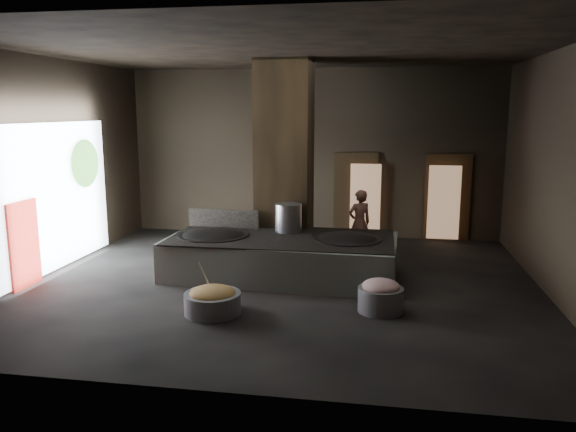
% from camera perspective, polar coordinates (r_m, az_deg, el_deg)
% --- Properties ---
extents(floor, '(10.00, 9.00, 0.10)m').
position_cam_1_polar(floor, '(11.33, -0.50, -7.03)').
color(floor, black).
rests_on(floor, ground).
extents(ceiling, '(10.00, 9.00, 0.10)m').
position_cam_1_polar(ceiling, '(10.86, -0.54, 16.77)').
color(ceiling, black).
rests_on(ceiling, back_wall).
extents(back_wall, '(10.00, 0.10, 4.50)m').
position_cam_1_polar(back_wall, '(15.34, 2.48, 6.38)').
color(back_wall, black).
rests_on(back_wall, ground).
extents(front_wall, '(10.00, 0.10, 4.50)m').
position_cam_1_polar(front_wall, '(6.47, -7.60, 0.37)').
color(front_wall, black).
rests_on(front_wall, ground).
extents(left_wall, '(0.10, 9.00, 4.50)m').
position_cam_1_polar(left_wall, '(12.75, -23.56, 4.63)').
color(left_wall, black).
rests_on(left_wall, ground).
extents(right_wall, '(0.10, 9.00, 4.50)m').
position_cam_1_polar(right_wall, '(11.15, 26.04, 3.69)').
color(right_wall, black).
rests_on(right_wall, ground).
extents(pillar, '(1.20, 1.20, 4.50)m').
position_cam_1_polar(pillar, '(12.77, -0.35, 5.52)').
color(pillar, black).
rests_on(pillar, ground).
extents(hearth_platform, '(4.75, 2.43, 0.81)m').
position_cam_1_polar(hearth_platform, '(11.67, -0.65, -4.17)').
color(hearth_platform, '#A2B19F').
rests_on(hearth_platform, ground).
extents(platform_cap, '(4.56, 2.19, 0.03)m').
position_cam_1_polar(platform_cap, '(11.57, -0.65, -2.21)').
color(platform_cap, black).
rests_on(platform_cap, hearth_platform).
extents(wok_left, '(1.47, 1.47, 0.41)m').
position_cam_1_polar(wok_left, '(11.88, -7.60, -2.29)').
color(wok_left, black).
rests_on(wok_left, hearth_platform).
extents(wok_left_rim, '(1.50, 1.50, 0.05)m').
position_cam_1_polar(wok_left_rim, '(11.86, -7.61, -1.96)').
color(wok_left_rim, black).
rests_on(wok_left_rim, hearth_platform).
extents(wok_right, '(1.37, 1.37, 0.39)m').
position_cam_1_polar(wok_right, '(11.48, 6.05, -2.71)').
color(wok_right, black).
rests_on(wok_right, hearth_platform).
extents(wok_right_rim, '(1.40, 1.40, 0.05)m').
position_cam_1_polar(wok_right_rim, '(11.46, 6.05, -2.37)').
color(wok_right_rim, black).
rests_on(wok_right_rim, hearth_platform).
extents(stock_pot, '(0.57, 0.57, 0.61)m').
position_cam_1_polar(stock_pot, '(12.03, 0.04, -0.18)').
color(stock_pot, '#96989D').
rests_on(stock_pot, hearth_platform).
extents(splash_guard, '(1.62, 0.13, 0.41)m').
position_cam_1_polar(splash_guard, '(12.57, -6.56, -0.25)').
color(splash_guard, black).
rests_on(splash_guard, hearth_platform).
extents(cook, '(0.69, 0.61, 1.58)m').
position_cam_1_polar(cook, '(13.28, 7.27, -0.72)').
color(cook, '#965F4C').
rests_on(cook, ground).
extents(veg_basin, '(1.03, 1.03, 0.36)m').
position_cam_1_polar(veg_basin, '(9.72, -7.66, -8.76)').
color(veg_basin, gray).
rests_on(veg_basin, ground).
extents(veg_fill, '(0.79, 0.79, 0.24)m').
position_cam_1_polar(veg_fill, '(9.66, -7.68, -7.80)').
color(veg_fill, olive).
rests_on(veg_fill, veg_basin).
extents(ladle, '(0.17, 0.37, 0.69)m').
position_cam_1_polar(ladle, '(9.78, -8.30, -6.36)').
color(ladle, '#96989D').
rests_on(ladle, veg_basin).
extents(meat_basin, '(1.00, 1.00, 0.42)m').
position_cam_1_polar(meat_basin, '(9.83, 9.38, -8.38)').
color(meat_basin, gray).
rests_on(meat_basin, ground).
extents(meat_fill, '(0.64, 0.64, 0.25)m').
position_cam_1_polar(meat_fill, '(9.76, 9.42, -7.06)').
color(meat_fill, tan).
rests_on(meat_fill, meat_basin).
extents(doorway_near, '(1.18, 0.08, 2.38)m').
position_cam_1_polar(doorway_near, '(15.27, 6.88, 1.95)').
color(doorway_near, black).
rests_on(doorway_near, ground).
extents(doorway_near_glow, '(0.81, 0.04, 1.91)m').
position_cam_1_polar(doorway_near_glow, '(15.15, 7.86, 1.67)').
color(doorway_near_glow, '#8C6647').
rests_on(doorway_near_glow, ground).
extents(doorway_far, '(1.18, 0.08, 2.38)m').
position_cam_1_polar(doorway_far, '(15.35, 15.86, 1.66)').
color(doorway_far, black).
rests_on(doorway_far, ground).
extents(doorway_far_glow, '(0.81, 0.04, 1.92)m').
position_cam_1_polar(doorway_far_glow, '(15.06, 15.55, 1.32)').
color(doorway_far_glow, '#8C6647').
rests_on(doorway_far_glow, ground).
extents(left_opening, '(0.04, 4.20, 3.10)m').
position_cam_1_polar(left_opening, '(12.93, -22.49, 1.88)').
color(left_opening, white).
rests_on(left_opening, ground).
extents(pavilion_sliver, '(0.05, 0.90, 1.70)m').
position_cam_1_polar(pavilion_sliver, '(11.96, -25.22, -2.65)').
color(pavilion_sliver, maroon).
rests_on(pavilion_sliver, ground).
extents(tree_silhouette, '(0.28, 1.10, 1.10)m').
position_cam_1_polar(tree_silhouette, '(13.75, -19.90, 5.05)').
color(tree_silhouette, '#194714').
rests_on(tree_silhouette, left_opening).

